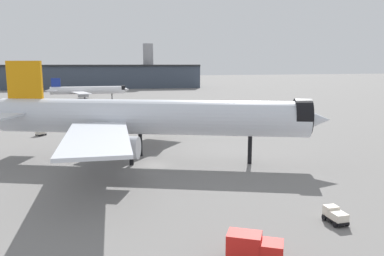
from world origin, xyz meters
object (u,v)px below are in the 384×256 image
(service_truck_front, at_px, (253,248))
(baggage_tug_wing, at_px, (335,215))
(airliner_far_taxiway, at_px, (88,90))
(airliner_near_gate, at_px, (148,118))
(baggage_cart_trailing, at_px, (41,132))

(service_truck_front, bearing_deg, baggage_tug_wing, 54.61)
(airliner_far_taxiway, distance_m, service_truck_front, 170.59)
(airliner_near_gate, xyz_separation_m, baggage_cart_trailing, (-24.25, 33.28, -7.65))
(airliner_far_taxiway, relative_size, baggage_tug_wing, 12.67)
(airliner_near_gate, relative_size, baggage_cart_trailing, 23.16)
(airliner_near_gate, distance_m, airliner_far_taxiway, 128.43)
(airliner_far_taxiway, bearing_deg, service_truck_front, -82.23)
(service_truck_front, xyz_separation_m, baggage_tug_wing, (13.48, 6.54, -0.62))
(airliner_far_taxiway, height_order, baggage_tug_wing, airliner_far_taxiway)
(service_truck_front, relative_size, baggage_cart_trailing, 2.07)
(airliner_far_taxiway, height_order, baggage_cart_trailing, airliner_far_taxiway)
(airliner_near_gate, bearing_deg, baggage_cart_trailing, 146.58)
(service_truck_front, bearing_deg, airliner_far_taxiway, 124.66)
(airliner_far_taxiway, bearing_deg, baggage_tug_wing, -77.36)
(airliner_far_taxiway, distance_m, baggage_cart_trailing, 95.13)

